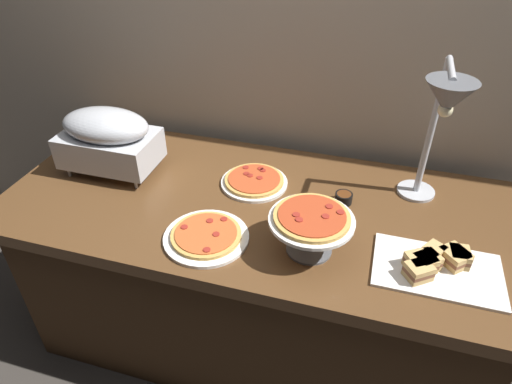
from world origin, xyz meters
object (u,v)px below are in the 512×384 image
(sauce_cup_near, at_px, (344,198))
(pizza_plate_raised_stand, at_px, (311,222))
(heat_lamp, at_px, (443,110))
(pizza_plate_center, at_px, (206,236))
(pizza_plate_front, at_px, (254,181))
(sandwich_platter, at_px, (436,264))
(chafing_dish, at_px, (108,138))

(sauce_cup_near, bearing_deg, pizza_plate_raised_stand, -104.13)
(pizza_plate_raised_stand, bearing_deg, sauce_cup_near, 75.87)
(heat_lamp, xyz_separation_m, pizza_plate_raised_stand, (-0.33, -0.27, -0.30))
(heat_lamp, xyz_separation_m, sauce_cup_near, (-0.26, 0.02, -0.39))
(pizza_plate_center, height_order, sauce_cup_near, sauce_cup_near)
(pizza_plate_front, height_order, sauce_cup_near, sauce_cup_near)
(heat_lamp, distance_m, pizza_plate_front, 0.73)
(sandwich_platter, distance_m, sauce_cup_near, 0.42)
(pizza_plate_front, distance_m, sauce_cup_near, 0.35)
(chafing_dish, xyz_separation_m, sauce_cup_near, (0.93, 0.04, -0.13))
(pizza_plate_center, height_order, sandwich_platter, sandwich_platter)
(pizza_plate_front, bearing_deg, sauce_cup_near, -3.57)
(chafing_dish, relative_size, pizza_plate_raised_stand, 1.38)
(heat_lamp, height_order, pizza_plate_center, heat_lamp)
(sauce_cup_near, bearing_deg, pizza_plate_center, -141.05)
(sandwich_platter, bearing_deg, pizza_plate_front, 156.54)
(sandwich_platter, bearing_deg, chafing_dish, 169.70)
(chafing_dish, distance_m, pizza_plate_raised_stand, 0.89)
(pizza_plate_raised_stand, bearing_deg, sandwich_platter, 2.98)
(heat_lamp, height_order, pizza_plate_front, heat_lamp)
(heat_lamp, height_order, sauce_cup_near, heat_lamp)
(pizza_plate_front, height_order, pizza_plate_center, same)
(pizza_plate_raised_stand, distance_m, sauce_cup_near, 0.31)
(heat_lamp, xyz_separation_m, pizza_plate_center, (-0.67, -0.32, -0.40))
(pizza_plate_front, bearing_deg, pizza_plate_raised_stand, -48.11)
(sandwich_platter, bearing_deg, heat_lamp, 103.29)
(heat_lamp, distance_m, pizza_plate_raised_stand, 0.52)
(pizza_plate_raised_stand, bearing_deg, pizza_plate_front, 131.89)
(pizza_plate_center, distance_m, pizza_plate_raised_stand, 0.36)
(chafing_dish, relative_size, heat_lamp, 0.70)
(chafing_dish, xyz_separation_m, sandwich_platter, (1.25, -0.23, -0.13))
(pizza_plate_front, distance_m, pizza_plate_center, 0.36)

